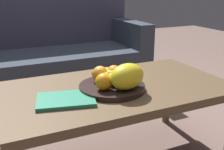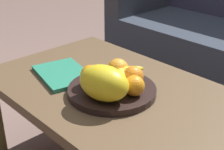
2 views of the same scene
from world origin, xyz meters
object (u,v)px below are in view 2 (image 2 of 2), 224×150
(melon_large_front, at_px, (104,83))
(orange_right, at_px, (134,76))
(fruit_bowl, at_px, (112,91))
(coffee_table, at_px, (127,106))
(orange_back, at_px, (118,69))
(apple_front, at_px, (112,80))
(orange_left, at_px, (91,76))
(banana_bunch, at_px, (123,75))
(magazine, at_px, (63,74))
(orange_front, at_px, (134,86))

(melon_large_front, xyz_separation_m, orange_right, (-0.00, 0.14, -0.02))
(fruit_bowl, xyz_separation_m, melon_large_front, (0.04, -0.08, 0.07))
(coffee_table, height_order, orange_back, orange_back)
(fruit_bowl, distance_m, apple_front, 0.04)
(coffee_table, height_order, orange_left, orange_left)
(orange_back, bearing_deg, banana_bunch, -8.58)
(fruit_bowl, bearing_deg, orange_back, 119.05)
(orange_left, distance_m, magazine, 0.19)
(fruit_bowl, height_order, magazine, fruit_bowl)
(coffee_table, relative_size, magazine, 4.58)
(melon_large_front, height_order, magazine, melon_large_front)
(coffee_table, height_order, magazine, magazine)
(melon_large_front, bearing_deg, orange_left, 163.57)
(orange_back, bearing_deg, orange_left, -104.18)
(melon_large_front, height_order, banana_bunch, melon_large_front)
(coffee_table, xyz_separation_m, orange_back, (-0.08, 0.03, 0.11))
(coffee_table, bearing_deg, orange_left, -142.71)
(banana_bunch, bearing_deg, apple_front, -85.69)
(fruit_bowl, height_order, orange_back, orange_back)
(coffee_table, bearing_deg, orange_front, -18.23)
(melon_large_front, distance_m, orange_left, 0.11)
(coffee_table, bearing_deg, orange_back, 159.58)
(coffee_table, height_order, apple_front, apple_front)
(orange_right, bearing_deg, banana_bunch, -171.17)
(orange_left, height_order, magazine, orange_left)
(orange_right, distance_m, orange_back, 0.08)
(orange_front, relative_size, magazine, 0.29)
(magazine, bearing_deg, orange_right, 33.48)
(orange_left, relative_size, magazine, 0.32)
(magazine, bearing_deg, orange_front, 23.08)
(orange_right, bearing_deg, fruit_bowl, -123.87)
(apple_front, xyz_separation_m, magazine, (-0.25, -0.04, -0.05))
(fruit_bowl, distance_m, melon_large_front, 0.11)
(magazine, bearing_deg, fruit_bowl, 22.79)
(coffee_table, height_order, orange_right, orange_right)
(coffee_table, distance_m, banana_bunch, 0.11)
(orange_back, relative_size, banana_bunch, 0.49)
(apple_front, relative_size, magazine, 0.24)
(fruit_bowl, distance_m, orange_right, 0.09)
(orange_right, height_order, apple_front, orange_right)
(orange_left, bearing_deg, coffee_table, 37.29)
(orange_front, distance_m, orange_left, 0.17)
(coffee_table, bearing_deg, melon_large_front, -88.63)
(orange_left, bearing_deg, orange_right, 46.01)
(orange_front, distance_m, magazine, 0.35)
(melon_large_front, xyz_separation_m, apple_front, (-0.04, 0.08, -0.03))
(fruit_bowl, height_order, apple_front, apple_front)
(apple_front, bearing_deg, coffee_table, 40.70)
(orange_right, bearing_deg, coffee_table, -94.23)
(coffee_table, relative_size, fruit_bowl, 3.56)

